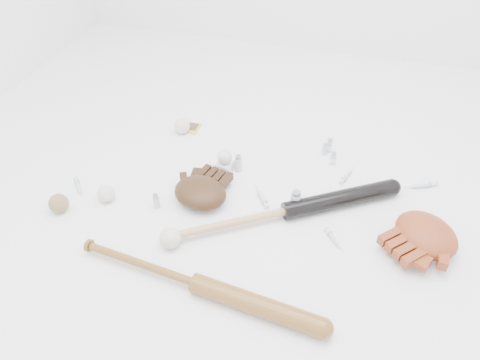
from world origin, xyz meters
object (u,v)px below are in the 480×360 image
(bat_dark, at_px, (287,211))
(glove_dark, at_px, (200,192))
(bat_wood, at_px, (196,283))
(pedestal, at_px, (225,166))

(bat_dark, relative_size, glove_dark, 3.75)
(bat_wood, distance_m, glove_dark, 0.44)
(glove_dark, xyz_separation_m, pedestal, (0.03, 0.22, -0.03))
(bat_dark, relative_size, pedestal, 15.04)
(glove_dark, bearing_deg, pedestal, 94.00)
(bat_dark, bearing_deg, glove_dark, 147.36)
(bat_wood, height_order, pedestal, bat_wood)
(bat_dark, xyz_separation_m, pedestal, (-0.32, 0.22, -0.02))
(bat_dark, bearing_deg, pedestal, 112.50)
(glove_dark, bearing_deg, bat_wood, -59.80)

